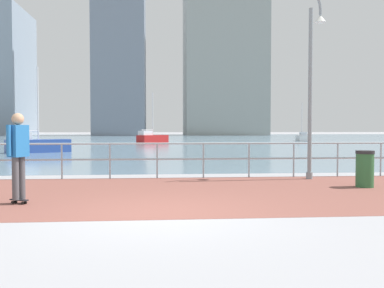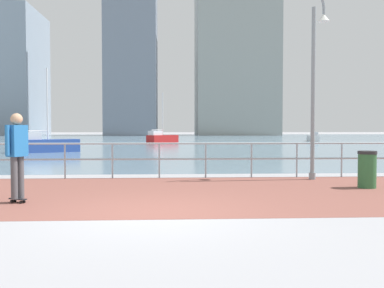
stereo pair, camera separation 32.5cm
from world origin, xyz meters
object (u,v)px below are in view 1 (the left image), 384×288
(sailboat_yellow, at_px, (302,137))
(sailboat_gray, at_px, (152,138))
(lamppost, at_px, (313,74))
(trash_bin, at_px, (365,169))
(sailboat_blue, at_px, (36,144))
(skateboarder, at_px, (18,149))

(sailboat_yellow, bearing_deg, sailboat_gray, -166.43)
(lamppost, xyz_separation_m, sailboat_gray, (-5.17, 31.11, -2.59))
(trash_bin, bearing_deg, sailboat_gray, 100.02)
(trash_bin, xyz_separation_m, sailboat_blue, (-12.70, 16.18, 0.03))
(sailboat_yellow, xyz_separation_m, sailboat_blue, (-24.23, -21.00, 0.07))
(trash_bin, bearing_deg, skateboarder, -167.97)
(trash_bin, distance_m, sailboat_yellow, 38.93)
(skateboarder, height_order, sailboat_yellow, sailboat_yellow)
(sailboat_yellow, relative_size, sailboat_gray, 0.87)
(sailboat_yellow, bearing_deg, skateboarder, -116.64)
(lamppost, height_order, skateboarder, lamppost)
(lamppost, xyz_separation_m, sailboat_yellow, (12.19, 35.30, -2.66))
(sailboat_gray, bearing_deg, skateboarder, -93.54)
(lamppost, relative_size, trash_bin, 6.00)
(lamppost, bearing_deg, sailboat_gray, 99.44)
(sailboat_blue, bearing_deg, lamppost, -49.92)
(sailboat_yellow, height_order, sailboat_gray, sailboat_gray)
(skateboarder, height_order, sailboat_gray, sailboat_gray)
(skateboarder, height_order, sailboat_blue, sailboat_blue)
(lamppost, xyz_separation_m, skateboarder, (-7.32, -3.58, -2.00))
(skateboarder, bearing_deg, lamppost, 26.06)
(skateboarder, distance_m, trash_bin, 8.18)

